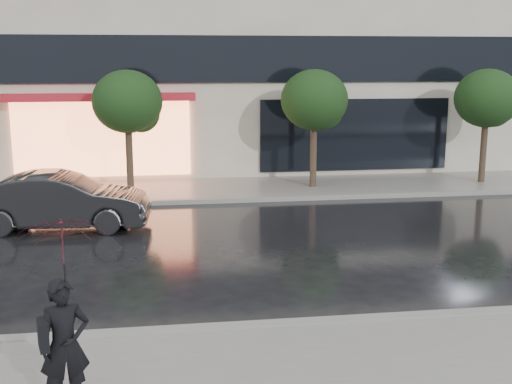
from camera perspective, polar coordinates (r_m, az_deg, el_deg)
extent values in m
plane|color=black|center=(11.59, 1.73, -10.14)|extent=(120.00, 120.00, 0.00)
cube|color=slate|center=(21.35, -2.96, 0.26)|extent=(60.00, 3.50, 0.12)
cube|color=gray|center=(10.66, 2.67, -11.77)|extent=(60.00, 0.25, 0.14)
cube|color=gray|center=(19.65, -2.49, -0.73)|extent=(60.00, 0.25, 0.14)
cube|color=black|center=(22.61, -3.47, 11.71)|extent=(28.00, 0.12, 1.60)
cube|color=#FF8C59|center=(22.78, -13.49, 4.60)|extent=(6.00, 0.10, 2.60)
cube|color=#B51B29|center=(22.32, -13.75, 8.19)|extent=(6.40, 0.70, 0.25)
cube|color=black|center=(23.71, 8.79, 5.06)|extent=(7.00, 0.10, 2.60)
cylinder|color=#33261C|center=(20.87, -11.16, 2.68)|extent=(0.22, 0.22, 2.20)
ellipsoid|color=black|center=(20.66, -11.37, 7.89)|extent=(2.20, 2.20, 1.98)
sphere|color=black|center=(20.87, -10.20, 6.87)|extent=(1.20, 1.20, 1.20)
cylinder|color=#33261C|center=(21.40, 5.11, 3.08)|extent=(0.22, 0.22, 2.20)
ellipsoid|color=black|center=(21.20, 5.21, 8.16)|extent=(2.20, 2.20, 1.98)
sphere|color=black|center=(21.51, 6.11, 7.13)|extent=(1.20, 1.20, 1.20)
cylinder|color=#33261C|center=(23.50, 19.53, 3.23)|extent=(0.22, 0.22, 2.20)
ellipsoid|color=black|center=(23.31, 19.85, 7.85)|extent=(2.20, 2.20, 1.98)
sphere|color=black|center=(23.70, 20.42, 6.89)|extent=(1.20, 1.20, 1.20)
imported|color=black|center=(17.19, -16.95, -0.79)|extent=(4.56, 1.88, 1.47)
imported|color=black|center=(8.27, -16.64, -12.91)|extent=(0.68, 0.54, 1.64)
imported|color=#3D0B15|center=(7.88, -16.72, -5.47)|extent=(1.23, 1.25, 0.91)
cylinder|color=black|center=(8.04, -16.50, -8.96)|extent=(0.02, 0.02, 0.82)
cube|color=black|center=(8.12, -18.40, -11.97)|extent=(0.19, 0.33, 0.35)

